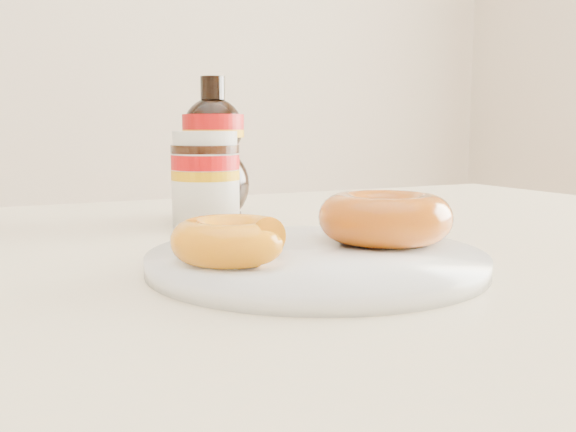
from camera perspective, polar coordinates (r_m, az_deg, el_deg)
name	(u,v)px	position (r m, az deg, el deg)	size (l,w,h in m)	color
dining_table	(206,352)	(0.57, -7.27, -11.86)	(1.40, 0.90, 0.75)	beige
plate	(316,260)	(0.50, 2.51, -3.89)	(0.26, 0.26, 0.01)	white
donut_bitten	(231,240)	(0.47, -5.07, -2.13)	(0.09, 0.09, 0.03)	orange
donut_whole	(385,217)	(0.55, 8.61, -0.13)	(0.11, 0.11, 0.04)	#9E540A
nutella_jar	(206,176)	(0.70, -7.34, 3.57)	(0.07, 0.07, 0.10)	white
syrup_bottle	(214,148)	(0.77, -6.63, 6.00)	(0.09, 0.07, 0.17)	black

